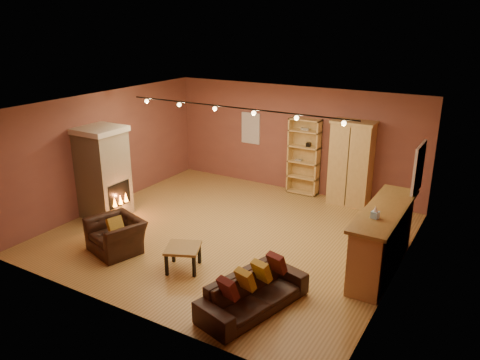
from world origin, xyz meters
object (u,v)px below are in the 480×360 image
Objects in this scene: armoire at (351,163)px; armchair at (116,230)px; coffee_table at (183,250)px; loveseat at (253,287)px; bookcase at (305,156)px; bar_counter at (382,239)px; fireplace at (103,172)px.

armoire is 5.79m from armchair.
coffee_table is at bearing 20.29° from armchair.
coffee_table is at bearing 90.62° from loveseat.
coffee_table is (-1.72, 0.44, 0.00)m from loveseat.
bookcase is 0.79× the size of bar_counter.
bookcase reaches higher than loveseat.
loveseat is (-1.41, -2.30, -0.23)m from bar_counter.
bookcase is 1.30m from armoire.
loveseat is (4.83, -1.56, -0.67)m from fireplace.
coffee_table is (3.10, -1.12, -0.67)m from fireplace.
bookcase reaches higher than bar_counter.
armoire is at bearing 73.45° from armchair.
bookcase is at bearing 29.84° from loveseat.
fireplace is 6.30m from bar_counter.
bookcase is 4.91m from coffee_table.
armchair reaches higher than coffee_table.
coffee_table is (-0.30, -4.86, -0.63)m from bookcase.
armoire is at bearing 37.30° from fireplace.
armchair is at bearing -110.93° from bookcase.
fireplace reaches higher than bookcase.
armoire reaches higher than coffee_table.
coffee_table is at bearing -149.34° from bar_counter.
armoire is 1.80× the size of armchair.
bookcase is 4.15m from bar_counter.
bar_counter is (2.83, -3.00, -0.41)m from bookcase.
bar_counter is (1.54, -2.84, -0.45)m from armoire.
coffee_table is (-3.14, -1.86, -0.23)m from bar_counter.
loveseat is at bearing -14.23° from coffee_table.
fireplace is 2.03m from armchair.
armoire is 5.01m from coffee_table.
armchair is at bearing -176.80° from coffee_table.
bar_counter is at bearing 30.66° from coffee_table.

